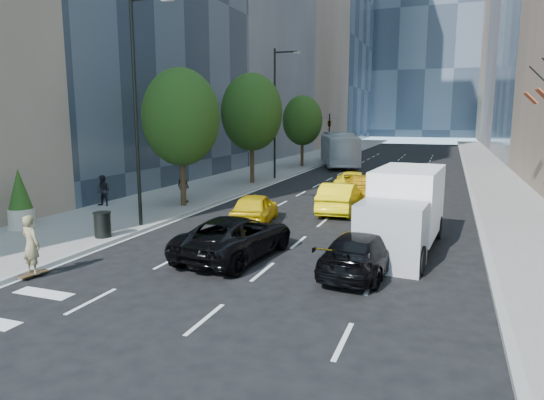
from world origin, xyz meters
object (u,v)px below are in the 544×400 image
at_px(box_truck, 404,210).
at_px(black_sedan_mercedes, 362,253).
at_px(skateboarder, 31,249).
at_px(city_bus, 339,149).
at_px(planter_shrub, 20,200).
at_px(black_sedan_lincoln, 236,237).
at_px(trash_can, 103,225).

bearing_deg(box_truck, black_sedan_mercedes, -101.98).
xyz_separation_m(skateboarder, city_bus, (1.36, 38.27, 0.77)).
xyz_separation_m(skateboarder, planter_shrub, (-5.40, 4.61, 0.47)).
xyz_separation_m(skateboarder, box_truck, (10.62, 7.29, 0.61)).
relative_size(black_sedan_lincoln, trash_can, 5.48).
bearing_deg(black_sedan_lincoln, black_sedan_mercedes, -177.08).
bearing_deg(trash_can, black_sedan_lincoln, -2.76).
xyz_separation_m(black_sedan_lincoln, black_sedan_mercedes, (4.57, -0.24, -0.07)).
distance_m(black_sedan_lincoln, black_sedan_mercedes, 4.57).
bearing_deg(city_bus, trash_can, -112.29).
bearing_deg(black_sedan_mercedes, box_truck, -100.02).
distance_m(skateboarder, black_sedan_mercedes, 10.44).
distance_m(black_sedan_lincoln, city_bus, 34.24).
height_order(skateboarder, box_truck, box_truck).
bearing_deg(planter_shrub, city_bus, 78.64).
height_order(black_sedan_mercedes, trash_can, black_sedan_mercedes).
bearing_deg(planter_shrub, trash_can, -0.99).
bearing_deg(city_bus, skateboarder, -110.32).
bearing_deg(trash_can, box_truck, 13.31).
xyz_separation_m(black_sedan_lincoln, trash_can, (-6.08, 0.29, -0.11)).
xyz_separation_m(skateboarder, black_sedan_lincoln, (5.08, 4.24, -0.18)).
height_order(black_sedan_lincoln, city_bus, city_bus).
height_order(black_sedan_lincoln, black_sedan_mercedes, black_sedan_lincoln).
xyz_separation_m(black_sedan_lincoln, box_truck, (5.54, 3.04, 0.79)).
height_order(box_truck, trash_can, box_truck).
relative_size(skateboarder, trash_can, 1.89).
bearing_deg(black_sedan_lincoln, planter_shrub, 3.96).
height_order(black_sedan_mercedes, planter_shrub, planter_shrub).
bearing_deg(skateboarder, trash_can, -68.94).
bearing_deg(black_sedan_mercedes, black_sedan_lincoln, 3.51).
xyz_separation_m(skateboarder, trash_can, (-1.00, 4.54, -0.29)).
bearing_deg(planter_shrub, black_sedan_lincoln, -2.02).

